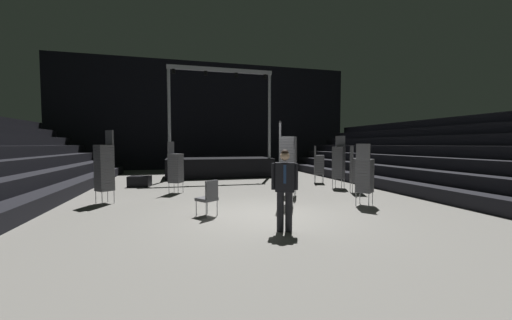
{
  "coord_description": "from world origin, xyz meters",
  "views": [
    {
      "loc": [
        -2.17,
        -7.57,
        1.87
      ],
      "look_at": [
        -0.01,
        0.78,
        1.4
      ],
      "focal_mm": 20.63,
      "sensor_mm": 36.0,
      "label": 1
    }
  ],
  "objects": [
    {
      "name": "ground_plane",
      "position": [
        0.0,
        0.0,
        -0.05
      ],
      "size": [
        22.0,
        30.0,
        0.1
      ],
      "primitive_type": "cube",
      "color": "slate"
    },
    {
      "name": "arena_end_wall",
      "position": [
        0.0,
        15.0,
        4.0
      ],
      "size": [
        22.0,
        0.3,
        8.0
      ],
      "primitive_type": "cube",
      "color": "black",
      "rests_on": "ground_plane"
    },
    {
      "name": "bleacher_bank_right",
      "position": [
        8.38,
        1.0,
        1.58
      ],
      "size": [
        5.25,
        24.0,
        3.15
      ],
      "rotation": [
        0.0,
        0.0,
        -1.57
      ],
      "color": "black",
      "rests_on": "ground_plane"
    },
    {
      "name": "stage_riser",
      "position": [
        0.0,
        9.26,
        0.65
      ],
      "size": [
        5.89,
        2.58,
        5.91
      ],
      "color": "black",
      "rests_on": "ground_plane"
    },
    {
      "name": "man_with_tie",
      "position": [
        -0.03,
        -1.73,
        0.99
      ],
      "size": [
        0.57,
        0.35,
        1.75
      ],
      "rotation": [
        0.0,
        0.0,
        2.81
      ],
      "color": "black",
      "rests_on": "ground_plane"
    },
    {
      "name": "chair_stack_front_left",
      "position": [
        3.24,
        0.18,
        0.94
      ],
      "size": [
        0.62,
        0.62,
        1.88
      ],
      "rotation": [
        0.0,
        0.0,
        5.38
      ],
      "color": "#B2B5BA",
      "rests_on": "ground_plane"
    },
    {
      "name": "chair_stack_front_right",
      "position": [
        4.28,
        5.32,
        0.9
      ],
      "size": [
        0.56,
        0.56,
        1.79
      ],
      "rotation": [
        0.0,
        0.0,
        4.36
      ],
      "color": "#B2B5BA",
      "rests_on": "ground_plane"
    },
    {
      "name": "chair_stack_mid_left",
      "position": [
        0.96,
        0.85,
        1.28
      ],
      "size": [
        0.57,
        0.57,
        2.56
      ],
      "rotation": [
        0.0,
        0.0,
        4.35
      ],
      "color": "#B2B5BA",
      "rests_on": "ground_plane"
    },
    {
      "name": "chair_stack_mid_right",
      "position": [
        -2.35,
        3.97,
        0.98
      ],
      "size": [
        0.6,
        0.6,
        1.96
      ],
      "rotation": [
        0.0,
        0.0,
        4.22
      ],
      "color": "#B2B5BA",
      "rests_on": "ground_plane"
    },
    {
      "name": "chair_stack_mid_centre",
      "position": [
        4.32,
        3.55,
        1.11
      ],
      "size": [
        0.62,
        0.62,
        2.22
      ],
      "rotation": [
        0.0,
        0.0,
        2.32
      ],
      "color": "#B2B5BA",
      "rests_on": "ground_plane"
    },
    {
      "name": "chair_stack_rear_left",
      "position": [
        1.64,
        2.27,
        1.07
      ],
      "size": [
        0.59,
        0.59,
        2.14
      ],
      "rotation": [
        0.0,
        0.0,
        1.08
      ],
      "color": "#B2B5BA",
      "rests_on": "ground_plane"
    },
    {
      "name": "chair_stack_rear_right",
      "position": [
        -4.48,
        2.5,
        1.15
      ],
      "size": [
        0.62,
        0.62,
        2.31
      ],
      "rotation": [
        0.0,
        0.0,
        2.28
      ],
      "color": "#B2B5BA",
      "rests_on": "ground_plane"
    },
    {
      "name": "chair_stack_rear_centre",
      "position": [
        4.34,
        2.29,
        0.9
      ],
      "size": [
        0.57,
        0.57,
        1.79
      ],
      "rotation": [
        0.0,
        0.0,
        4.36
      ],
      "color": "#B2B5BA",
      "rests_on": "ground_plane"
    },
    {
      "name": "equipment_road_case",
      "position": [
        -3.91,
        6.14,
        0.23
      ],
      "size": [
        1.0,
        0.77,
        0.46
      ],
      "primitive_type": "cube",
      "rotation": [
        0.0,
        0.0,
        -0.21
      ],
      "color": "black",
      "rests_on": "ground_plane"
    },
    {
      "name": "loose_chair_near_man",
      "position": [
        -1.48,
        0.0,
        0.53
      ],
      "size": [
        0.62,
        0.62,
        0.95
      ],
      "rotation": [
        0.0,
        0.0,
        0.64
      ],
      "color": "#B2B5BA",
      "rests_on": "ground_plane"
    }
  ]
}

